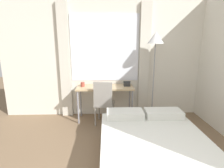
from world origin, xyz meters
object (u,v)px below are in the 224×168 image
Objects in this scene: bed at (155,156)px; telephone at (127,84)px; mug at (83,84)px; desk at (105,90)px; standing_lamp at (155,44)px; book at (103,85)px; desk_chair at (104,101)px.

telephone is at bearing 95.75° from bed.
telephone reaches higher than mug.
desk is 0.64× the size of standing_lamp.
bed is 2.17m from mug.
bed is 0.99× the size of standing_lamp.
desk is at bearing -51.34° from book.
desk is at bearing 111.12° from bed.
book is (-0.54, 0.01, -0.03)m from telephone.
desk is 0.65× the size of bed.
desk_chair is at bearing -95.46° from desk.
bed is (0.67, -1.73, -0.46)m from desk.
bed is 2.24m from standing_lamp.
mug is at bearing 160.23° from desk_chair.
mug reaches higher than desk.
mug reaches higher than book.
standing_lamp is 11.62× the size of telephone.
book is 0.45m from mug.
desk_chair is 0.50× the size of bed.
telephone is 0.54m from book.
bed is at bearing -68.88° from desk.
desk is 0.51m from telephone.
desk_chair is 0.49× the size of standing_lamp.
book is (-0.02, 0.34, 0.25)m from desk_chair.
book is at bearing 111.84° from bed.
telephone is 0.57× the size of book.
desk is 7.43× the size of telephone.
book is (-1.11, 0.12, -0.90)m from standing_lamp.
telephone is (-0.57, 0.11, -0.87)m from standing_lamp.
desk_chair reaches higher than mug.
desk is at bearing -174.13° from telephone.
telephone is at bearing -1.28° from book.
desk_chair is 0.67m from telephone.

